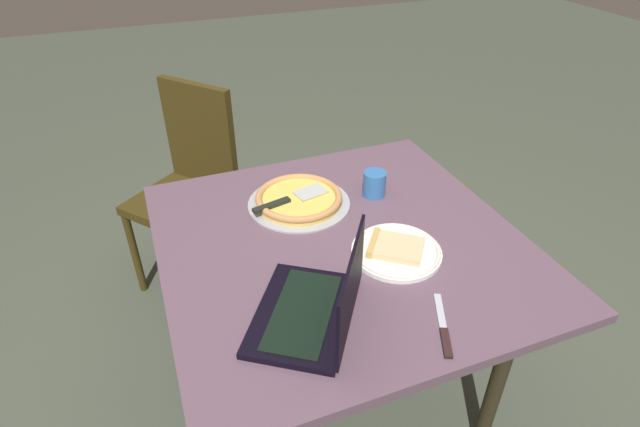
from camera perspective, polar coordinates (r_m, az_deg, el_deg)
name	(u,v)px	position (r m, az deg, el deg)	size (l,w,h in m)	color
ground_plane	(337,387)	(2.07, 1.96, -19.04)	(12.00, 12.00, 0.00)	#42493C
dining_table	(341,258)	(1.60, 2.41, -5.06)	(1.09, 1.09, 0.72)	#5B4352
laptop	(317,306)	(1.27, -0.29, -10.44)	(0.39, 0.41, 0.22)	black
pizza_plate	(396,250)	(1.51, 8.60, -4.12)	(0.27, 0.27, 0.04)	white
pizza_tray	(299,199)	(1.71, -2.42, 1.65)	(0.35, 0.35, 0.04)	#A0A4AA
table_knife	(444,331)	(1.31, 13.85, -12.77)	(0.11, 0.20, 0.01)	#B3B4C4
drink_cup	(374,183)	(1.75, 6.18, 3.41)	(0.08, 0.08, 0.09)	#2F66A9
chair_near	(190,180)	(2.30, -14.48, 3.75)	(0.54, 0.54, 0.94)	#372C0F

